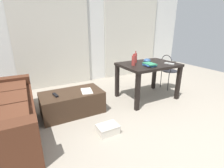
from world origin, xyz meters
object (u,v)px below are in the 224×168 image
at_px(wire_chair, 168,68).
at_px(shoebox, 108,129).
at_px(tv_remote_primary, 55,95).
at_px(magazine, 87,91).
at_px(bottle_near, 134,60).
at_px(book_stack, 149,65).
at_px(coffee_table, 72,103).
at_px(bowl, 147,61).
at_px(craft_table, 148,69).
at_px(tv_remote_on_table, 169,64).
at_px(bottle_far, 135,58).

distance_m(wire_chair, shoebox, 2.32).
height_order(tv_remote_primary, magazine, tv_remote_primary).
height_order(wire_chair, magazine, wire_chair).
height_order(bottle_near, book_stack, bottle_near).
xyz_separation_m(coffee_table, bowl, (1.58, -0.05, 0.60)).
height_order(craft_table, shoebox, craft_table).
bearing_deg(shoebox, craft_table, 29.08).
bearing_deg(bowl, craft_table, -100.64).
bearing_deg(shoebox, magazine, 91.75).
bearing_deg(tv_remote_on_table, shoebox, 178.22).
relative_size(bottle_far, book_stack, 0.87).
relative_size(wire_chair, tv_remote_on_table, 4.45).
bearing_deg(magazine, bottle_near, 10.96).
bearing_deg(bowl, coffee_table, 178.37).
xyz_separation_m(wire_chair, tv_remote_on_table, (-0.45, -0.43, 0.24)).
relative_size(craft_table, bottle_near, 5.18).
bearing_deg(tv_remote_primary, bottle_far, -4.16).
distance_m(craft_table, bottle_far, 0.34).
xyz_separation_m(book_stack, tv_remote_on_table, (0.46, -0.06, -0.02)).
xyz_separation_m(tv_remote_on_table, tv_remote_primary, (-2.17, 0.33, -0.36)).
bearing_deg(book_stack, tv_remote_primary, 171.06).
bearing_deg(wire_chair, tv_remote_primary, -177.80).
distance_m(craft_table, bottle_near, 0.42).
xyz_separation_m(coffee_table, bottle_far, (1.39, 0.09, 0.65)).
relative_size(wire_chair, tv_remote_primary, 4.85).
bearing_deg(bottle_near, craft_table, -2.17).
bearing_deg(tv_remote_on_table, magazine, 152.50).
bearing_deg(bottle_near, coffee_table, 175.40).
xyz_separation_m(book_stack, shoebox, (-1.17, -0.55, -0.71)).
bearing_deg(magazine, wire_chair, 16.20).
relative_size(coffee_table, tv_remote_primary, 6.08).
bearing_deg(tv_remote_primary, bowl, -8.88).
relative_size(magazine, shoebox, 0.96).
height_order(craft_table, tv_remote_on_table, tv_remote_on_table).
height_order(craft_table, bowl, bowl).
bearing_deg(craft_table, shoebox, -150.92).
distance_m(coffee_table, craft_table, 1.63).
xyz_separation_m(tv_remote_on_table, shoebox, (-1.63, -0.48, -0.69)).
bearing_deg(tv_remote_primary, bottle_near, -11.09).
distance_m(book_stack, magazine, 1.27).
height_order(bottle_near, shoebox, bottle_near).
distance_m(bottle_near, tv_remote_primary, 1.55).
distance_m(bottle_near, magazine, 1.06).
distance_m(bottle_far, tv_remote_primary, 1.73).
height_order(tv_remote_on_table, shoebox, tv_remote_on_table).
xyz_separation_m(craft_table, shoebox, (-1.30, -0.72, -0.57)).
height_order(coffee_table, bowl, bowl).
relative_size(craft_table, shoebox, 3.75).
bearing_deg(tv_remote_on_table, bowl, 117.23).
height_order(tv_remote_on_table, tv_remote_primary, tv_remote_on_table).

